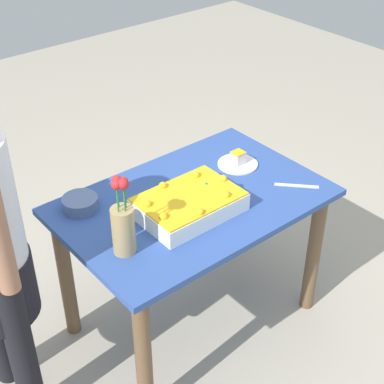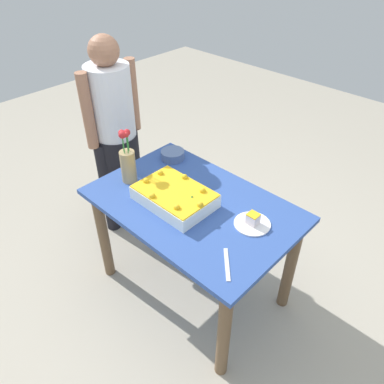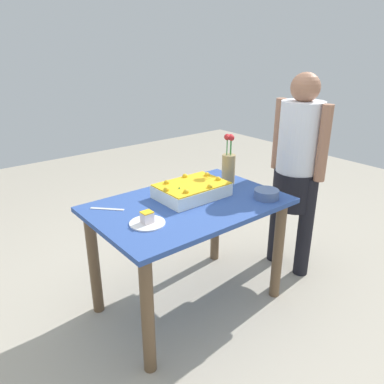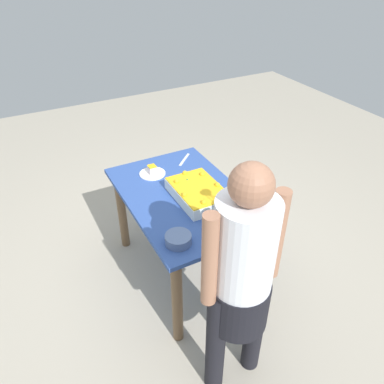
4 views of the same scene
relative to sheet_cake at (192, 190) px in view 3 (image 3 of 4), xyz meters
name	(u,v)px [view 3 (image 3 of 4)]	position (x,y,z in m)	size (l,w,h in m)	color
ground_plane	(189,302)	(0.08, 0.07, -0.79)	(8.00, 8.00, 0.00)	#ADA391
dining_table	(189,223)	(0.08, 0.07, -0.19)	(1.19, 0.78, 0.75)	#304E98
sheet_cake	(192,190)	(0.00, 0.00, 0.00)	(0.44, 0.30, 0.11)	white
serving_plate_with_slice	(147,221)	(0.44, 0.16, -0.03)	(0.20, 0.20, 0.07)	white
cake_knife	(107,209)	(0.52, -0.16, -0.04)	(0.21, 0.02, 0.00)	silver
flower_vase	(228,165)	(-0.36, -0.04, 0.08)	(0.09, 0.09, 0.35)	tan
fruit_bowl	(266,194)	(-0.35, 0.32, -0.02)	(0.16, 0.16, 0.06)	#4F6693
person_standing	(297,164)	(-0.82, 0.20, 0.06)	(0.31, 0.45, 1.49)	black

